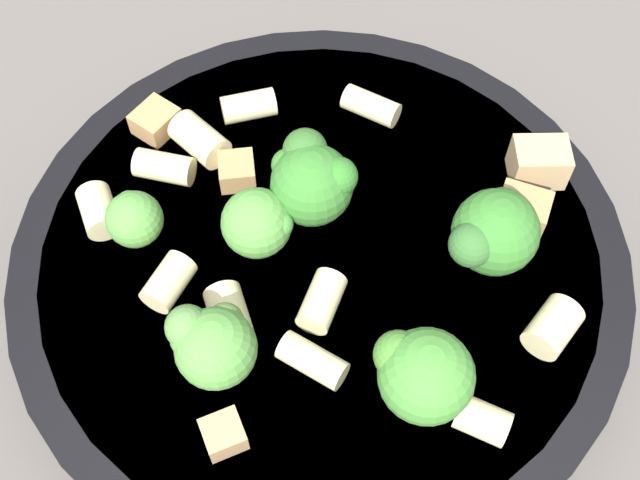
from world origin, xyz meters
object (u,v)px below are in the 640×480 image
object	(u,v)px
broccoli_floret_5	(422,374)
chicken_chunk_2	(232,438)
rigatoni_9	(249,106)
rigatoni_6	(371,106)
rigatoni_1	(228,313)
rigatoni_5	(555,321)
rigatoni_0	(200,140)
rigatoni_10	(169,282)
rigatoni_7	(164,167)
chicken_chunk_3	(156,121)
rigatoni_2	(322,301)
rigatoni_3	(312,360)
chicken_chunk_1	(237,171)
broccoli_floret_4	(133,218)
broccoli_floret_1	(494,231)
chicken_chunk_0	(522,212)
chicken_chunk_4	(539,162)
rigatoni_4	(99,211)
broccoli_floret_2	(260,220)
pasta_bowl	(320,270)
rigatoni_8	(483,420)
broccoli_floret_0	(312,179)

from	to	relation	value
broccoli_floret_5	chicken_chunk_2	distance (m)	0.08
rigatoni_9	rigatoni_6	bearing A→B (deg)	113.94
rigatoni_1	rigatoni_5	bearing A→B (deg)	111.85
rigatoni_0	rigatoni_10	distance (m)	0.08
rigatoni_7	chicken_chunk_3	bearing A→B (deg)	-142.32
rigatoni_5	rigatoni_2	bearing A→B (deg)	-72.24
rigatoni_3	chicken_chunk_1	bearing A→B (deg)	-135.99
broccoli_floret_4	rigatoni_0	xyz separation A→B (m)	(-0.06, 0.00, -0.01)
broccoli_floret_1	broccoli_floret_4	distance (m)	0.16
chicken_chunk_2	chicken_chunk_3	distance (m)	0.17
rigatoni_10	chicken_chunk_0	distance (m)	0.17
chicken_chunk_3	rigatoni_3	bearing A→B (deg)	54.96
chicken_chunk_0	chicken_chunk_4	size ratio (longest dim) A/B	0.87
rigatoni_6	chicken_chunk_2	size ratio (longest dim) A/B	1.82
chicken_chunk_0	rigatoni_3	bearing A→B (deg)	-29.66
broccoli_floret_5	chicken_chunk_4	distance (m)	0.13
rigatoni_0	rigatoni_2	size ratio (longest dim) A/B	1.09
rigatoni_10	rigatoni_4	bearing A→B (deg)	-112.48
rigatoni_7	rigatoni_3	bearing A→B (deg)	59.16
broccoli_floret_5	rigatoni_7	size ratio (longest dim) A/B	1.52
chicken_chunk_1	broccoli_floret_2	bearing A→B (deg)	43.51
rigatoni_1	rigatoni_6	distance (m)	0.14
pasta_bowl	rigatoni_3	xyz separation A→B (m)	(0.05, 0.02, 0.02)
broccoli_floret_1	broccoli_floret_5	size ratio (longest dim) A/B	1.04
pasta_bowl	chicken_chunk_4	bearing A→B (deg)	136.06
rigatoni_9	rigatoni_10	distance (m)	0.11
broccoli_floret_2	rigatoni_3	size ratio (longest dim) A/B	1.26
pasta_bowl	chicken_chunk_1	xyz separation A→B (m)	(-0.02, -0.05, 0.02)
rigatoni_1	chicken_chunk_3	bearing A→B (deg)	-134.82
rigatoni_1	rigatoni_5	distance (m)	0.14
rigatoni_0	chicken_chunk_2	world-z (taller)	rigatoni_0
broccoli_floret_2	pasta_bowl	bearing A→B (deg)	104.49
rigatoni_3	rigatoni_1	bearing A→B (deg)	-96.92
broccoli_floret_5	chicken_chunk_1	xyz separation A→B (m)	(-0.07, -0.12, -0.02)
rigatoni_1	rigatoni_8	xyz separation A→B (m)	(0.00, 0.12, -0.00)
broccoli_floret_4	rigatoni_0	size ratio (longest dim) A/B	1.08
rigatoni_1	rigatoni_7	xyz separation A→B (m)	(-0.06, -0.07, -0.00)
pasta_bowl	rigatoni_4	bearing A→B (deg)	-75.95
rigatoni_6	rigatoni_9	size ratio (longest dim) A/B	1.07
pasta_bowl	rigatoni_7	bearing A→B (deg)	-96.36
chicken_chunk_0	rigatoni_4	bearing A→B (deg)	-67.07
rigatoni_6	rigatoni_8	distance (m)	0.17
rigatoni_9	chicken_chunk_3	bearing A→B (deg)	-55.53
rigatoni_8	broccoli_floret_2	bearing A→B (deg)	-110.22
pasta_bowl	rigatoni_8	distance (m)	0.11
broccoli_floret_0	rigatoni_0	world-z (taller)	broccoli_floret_0
rigatoni_10	broccoli_floret_5	bearing A→B (deg)	88.38
pasta_bowl	rigatoni_1	bearing A→B (deg)	-24.34
broccoli_floret_1	chicken_chunk_3	world-z (taller)	broccoli_floret_1
rigatoni_0	chicken_chunk_4	xyz separation A→B (m)	(-0.05, 0.16, 0.00)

